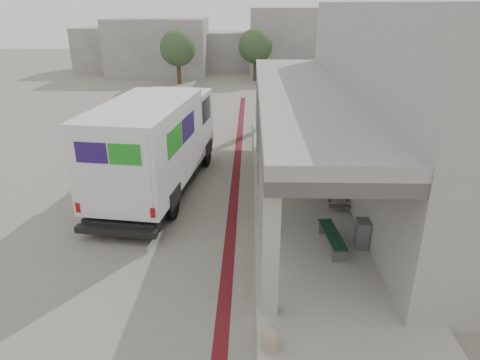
{
  "coord_description": "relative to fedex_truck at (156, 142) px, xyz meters",
  "views": [
    {
      "loc": [
        1.62,
        -11.81,
        6.99
      ],
      "look_at": [
        1.29,
        1.13,
        1.6
      ],
      "focal_mm": 32.0,
      "sensor_mm": 36.0,
      "label": 1
    }
  ],
  "objects": [
    {
      "name": "transit_building",
      "position": [
        8.85,
        0.61,
        1.41
      ],
      "size": [
        7.6,
        17.0,
        7.0
      ],
      "color": "gray",
      "rests_on": "ground"
    },
    {
      "name": "ground",
      "position": [
        2.02,
        -3.89,
        -1.99
      ],
      "size": [
        120.0,
        120.0,
        0.0
      ],
      "primitive_type": "plane",
      "color": "slate",
      "rests_on": "ground"
    },
    {
      "name": "bike_lane_stripe",
      "position": [
        3.02,
        -1.89,
        -1.98
      ],
      "size": [
        0.35,
        40.0,
        0.01
      ],
      "primitive_type": "cube",
      "color": "#551115",
      "rests_on": "ground"
    },
    {
      "name": "distant_backdrop",
      "position": [
        -0.83,
        31.99,
        0.71
      ],
      "size": [
        28.0,
        10.0,
        6.5
      ],
      "color": "gray",
      "rests_on": "ground"
    },
    {
      "name": "bollard_near",
      "position": [
        4.12,
        -8.63,
        -1.58
      ],
      "size": [
        0.39,
        0.39,
        0.58
      ],
      "color": "gray",
      "rests_on": "sidewalk"
    },
    {
      "name": "utility_cabinet",
      "position": [
        7.02,
        -4.39,
        -1.43
      ],
      "size": [
        0.43,
        0.56,
        0.88
      ],
      "primitive_type": "cube",
      "rotation": [
        0.0,
        0.0,
        -0.07
      ],
      "color": "slate",
      "rests_on": "sidewalk"
    },
    {
      "name": "sidewalk",
      "position": [
        6.02,
        -3.89,
        -1.93
      ],
      "size": [
        4.4,
        28.0,
        0.12
      ],
      "primitive_type": "cube",
      "color": "#A09C90",
      "rests_on": "ground"
    },
    {
      "name": "tree_left",
      "position": [
        -2.98,
        24.11,
        1.19
      ],
      "size": [
        3.2,
        3.2,
        4.8
      ],
      "color": "#38281C",
      "rests_on": "ground"
    },
    {
      "name": "tree_mid",
      "position": [
        4.02,
        26.11,
        1.19
      ],
      "size": [
        3.2,
        3.2,
        4.8
      ],
      "color": "#38281C",
      "rests_on": "ground"
    },
    {
      "name": "tree_right",
      "position": [
        12.02,
        25.11,
        1.19
      ],
      "size": [
        3.2,
        3.2,
        4.8
      ],
      "color": "#38281C",
      "rests_on": "ground"
    },
    {
      "name": "fedex_truck",
      "position": [
        0.0,
        0.0,
        0.0
      ],
      "size": [
        3.74,
        9.02,
        3.74
      ],
      "rotation": [
        0.0,
        0.0,
        -0.13
      ],
      "color": "black",
      "rests_on": "ground"
    },
    {
      "name": "bench",
      "position": [
        6.13,
        -4.41,
        -1.55
      ],
      "size": [
        0.6,
        1.95,
        0.45
      ],
      "rotation": [
        0.0,
        0.0,
        0.1
      ],
      "color": "slate",
      "rests_on": "sidewalk"
    },
    {
      "name": "bollard_far",
      "position": [
        4.29,
        -0.6,
        -1.58
      ],
      "size": [
        0.38,
        0.38,
        0.57
      ],
      "color": "tan",
      "rests_on": "sidewalk"
    }
  ]
}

